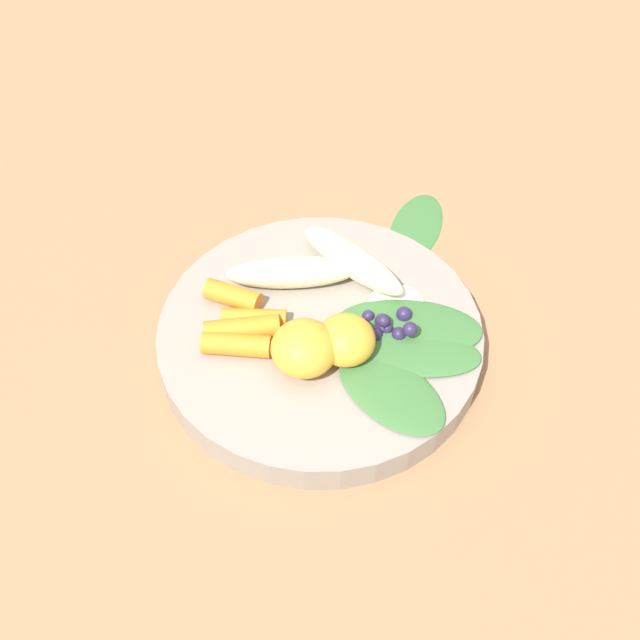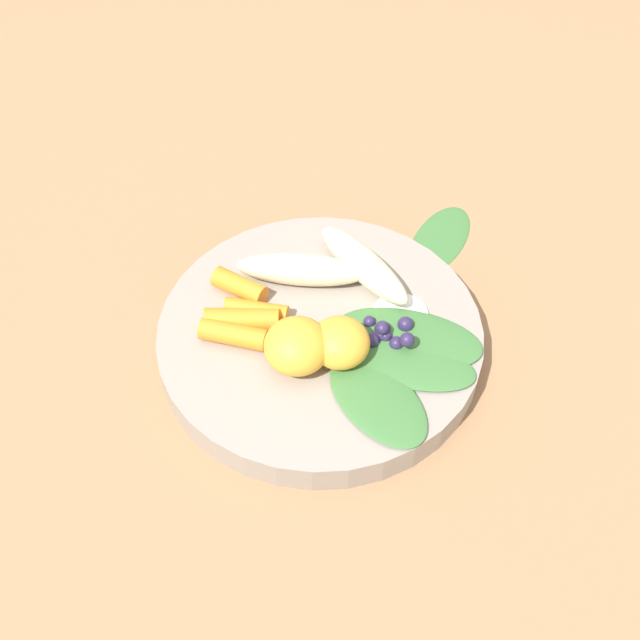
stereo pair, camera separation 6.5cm
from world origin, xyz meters
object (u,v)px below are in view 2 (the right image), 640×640
Objects in this scene: banana_peeled_left at (301,270)px; banana_peeled_right at (364,265)px; kale_leaf_stray at (440,238)px; orange_segment_near at (340,343)px; bowl at (320,338)px.

banana_peeled_right is (0.05, 0.02, 0.00)m from banana_peeled_left.
banana_peeled_right reaches higher than kale_leaf_stray.
banana_peeled_left is at bearing 124.76° from orange_segment_near.
kale_leaf_stray is at bearing -143.18° from banana_peeled_left.
banana_peeled_left is 1.10× the size of kale_leaf_stray.
orange_segment_near reaches higher than bowl.
banana_peeled_right is at bearing 161.16° from kale_leaf_stray.
bowl is 0.18m from kale_leaf_stray.
banana_peeled_left is 1.00× the size of banana_peeled_right.
bowl is 2.41× the size of banana_peeled_left.
bowl is at bearing 166.72° from kale_leaf_stray.
bowl is at bearing 112.67° from banana_peeled_left.
kale_leaf_stray is at bearing -83.65° from banana_peeled_right.
kale_leaf_stray is (0.06, 0.09, -0.04)m from banana_peeled_right.
orange_segment_near is 0.46× the size of kale_leaf_stray.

